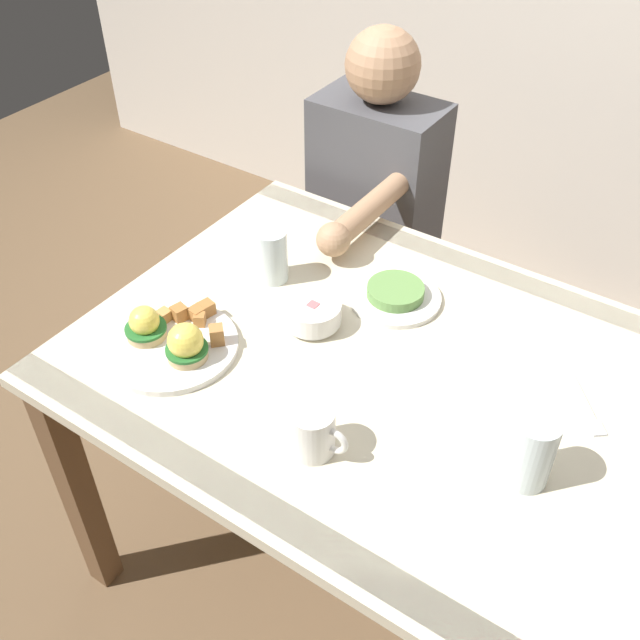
{
  "coord_description": "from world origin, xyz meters",
  "views": [
    {
      "loc": [
        0.48,
        -0.93,
        1.75
      ],
      "look_at": [
        -0.15,
        0.0,
        0.78
      ],
      "focal_mm": 41.04,
      "sensor_mm": 36.0,
      "label": 1
    }
  ],
  "objects": [
    {
      "name": "water_glass_near",
      "position": [
        0.34,
        -0.1,
        0.8
      ],
      "size": [
        0.08,
        0.08,
        0.14
      ],
      "color": "silver",
      "rests_on": "dining_table"
    },
    {
      "name": "coffee_mug",
      "position": [
        0.01,
        -0.25,
        0.79
      ],
      "size": [
        0.11,
        0.08,
        0.09
      ],
      "color": "white",
      "rests_on": "dining_table"
    },
    {
      "name": "fruit_bowl",
      "position": [
        -0.18,
        0.02,
        0.77
      ],
      "size": [
        0.12,
        0.12,
        0.06
      ],
      "color": "white",
      "rests_on": "dining_table"
    },
    {
      "name": "side_plate",
      "position": [
        -0.08,
        0.19,
        0.75
      ],
      "size": [
        0.2,
        0.2,
        0.04
      ],
      "color": "white",
      "rests_on": "dining_table"
    },
    {
      "name": "dining_table",
      "position": [
        0.0,
        0.0,
        0.63
      ],
      "size": [
        1.2,
        0.9,
        0.74
      ],
      "color": "beige",
      "rests_on": "ground_plane"
    },
    {
      "name": "fork",
      "position": [
        0.37,
        0.11,
        0.74
      ],
      "size": [
        0.11,
        0.13,
        0.0
      ],
      "color": "silver",
      "rests_on": "dining_table"
    },
    {
      "name": "eggs_benedict_plate",
      "position": [
        -0.37,
        -0.2,
        0.77
      ],
      "size": [
        0.27,
        0.27,
        0.09
      ],
      "color": "white",
      "rests_on": "dining_table"
    },
    {
      "name": "water_glass_far",
      "position": [
        -0.35,
        0.1,
        0.79
      ],
      "size": [
        0.07,
        0.07,
        0.12
      ],
      "color": "silver",
      "rests_on": "dining_table"
    },
    {
      "name": "diner_person",
      "position": [
        -0.38,
        0.6,
        0.65
      ],
      "size": [
        0.34,
        0.54,
        1.14
      ],
      "color": "#33333D",
      "rests_on": "ground_plane"
    },
    {
      "name": "ground_plane",
      "position": [
        0.0,
        0.0,
        0.0
      ],
      "size": [
        6.0,
        6.0,
        0.0
      ],
      "primitive_type": "plane",
      "color": "brown"
    }
  ]
}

